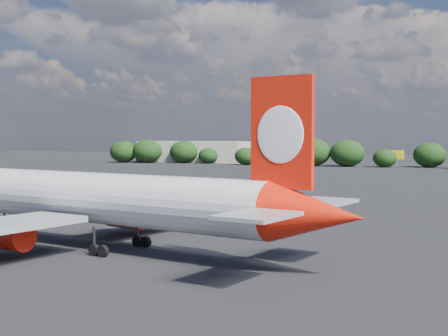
% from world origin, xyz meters
% --- Properties ---
extents(ground, '(500.00, 500.00, 0.00)m').
position_xyz_m(ground, '(0.00, 60.00, 0.00)').
color(ground, black).
rests_on(ground, ground).
extents(qantas_airliner, '(44.78, 42.83, 14.71)m').
position_xyz_m(qantas_airliner, '(2.92, 18.74, 4.48)').
color(qantas_airliner, silver).
rests_on(qantas_airliner, ground).
extents(terminal_building, '(42.00, 16.00, 8.00)m').
position_xyz_m(terminal_building, '(-65.00, 192.00, 4.00)').
color(terminal_building, '#A59B8E').
rests_on(terminal_building, ground).
extents(highway_sign, '(6.00, 0.30, 4.50)m').
position_xyz_m(highway_sign, '(-18.00, 176.00, 3.13)').
color(highway_sign, '#125D1F').
rests_on(highway_sign, ground).
extents(billboard_yellow, '(5.00, 0.30, 5.50)m').
position_xyz_m(billboard_yellow, '(12.00, 182.00, 3.87)').
color(billboard_yellow, gold).
rests_on(billboard_yellow, ground).
extents(horizon_treeline, '(207.20, 15.88, 9.34)m').
position_xyz_m(horizon_treeline, '(5.22, 179.36, 4.01)').
color(horizon_treeline, black).
rests_on(horizon_treeline, ground).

